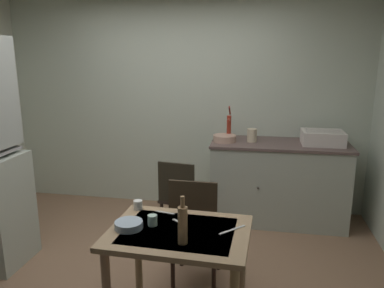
# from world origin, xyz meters

# --- Properties ---
(ground_plane) EXTENTS (5.39, 5.39, 0.00)m
(ground_plane) POSITION_xyz_m (0.00, 0.00, 0.00)
(ground_plane) COLOR #8B684F
(wall_back) EXTENTS (4.49, 0.10, 2.64)m
(wall_back) POSITION_xyz_m (0.00, 1.81, 1.32)
(wall_back) COLOR beige
(wall_back) RESTS_ON ground
(counter_cabinet) EXTENTS (1.52, 0.64, 0.93)m
(counter_cabinet) POSITION_xyz_m (1.18, 1.44, 0.47)
(counter_cabinet) COLOR #A8B0A3
(counter_cabinet) RESTS_ON ground
(sink_basin) EXTENTS (0.44, 0.34, 0.15)m
(sink_basin) POSITION_xyz_m (1.63, 1.44, 1.01)
(sink_basin) COLOR silver
(sink_basin) RESTS_ON counter_cabinet
(hand_pump) EXTENTS (0.05, 0.27, 0.39)m
(hand_pump) POSITION_xyz_m (0.60, 1.48, 1.10)
(hand_pump) COLOR maroon
(hand_pump) RESTS_ON counter_cabinet
(mixing_bowl_counter) EXTENTS (0.26, 0.26, 0.07)m
(mixing_bowl_counter) POSITION_xyz_m (0.56, 1.39, 0.97)
(mixing_bowl_counter) COLOR tan
(mixing_bowl_counter) RESTS_ON counter_cabinet
(stoneware_crock) EXTENTS (0.11, 0.11, 0.15)m
(stoneware_crock) POSITION_xyz_m (0.87, 1.43, 1.00)
(stoneware_crock) COLOR beige
(stoneware_crock) RESTS_ON counter_cabinet
(dining_table) EXTENTS (0.95, 0.71, 0.76)m
(dining_table) POSITION_xyz_m (0.44, -0.51, 0.64)
(dining_table) COLOR tan
(dining_table) RESTS_ON ground
(chair_far_side) EXTENTS (0.40, 0.40, 0.95)m
(chair_far_side) POSITION_xyz_m (0.46, 0.05, 0.49)
(chair_far_side) COLOR #32211A
(chair_far_side) RESTS_ON ground
(chair_by_counter) EXTENTS (0.45, 0.45, 0.84)m
(chair_by_counter) POSITION_xyz_m (0.16, 0.86, 0.45)
(chair_by_counter) COLOR #2B211C
(chair_by_counter) RESTS_ON ground
(serving_bowl_wide) EXTENTS (0.19, 0.19, 0.05)m
(serving_bowl_wide) POSITION_xyz_m (0.11, -0.54, 0.79)
(serving_bowl_wide) COLOR #9EB2C6
(serving_bowl_wide) RESTS_ON dining_table
(teacup_mint) EXTENTS (0.07, 0.07, 0.07)m
(teacup_mint) POSITION_xyz_m (0.07, -0.23, 0.80)
(teacup_mint) COLOR white
(teacup_mint) RESTS_ON dining_table
(mug_dark) EXTENTS (0.06, 0.06, 0.07)m
(mug_dark) POSITION_xyz_m (0.25, -0.47, 0.80)
(mug_dark) COLOR #ADD1C1
(mug_dark) RESTS_ON dining_table
(glass_bottle) EXTENTS (0.06, 0.06, 0.31)m
(glass_bottle) POSITION_xyz_m (0.50, -0.68, 0.89)
(glass_bottle) COLOR olive
(glass_bottle) RESTS_ON dining_table
(table_knife) EXTENTS (0.17, 0.17, 0.00)m
(table_knife) POSITION_xyz_m (0.79, -0.45, 0.76)
(table_knife) COLOR silver
(table_knife) RESTS_ON dining_table
(teaspoon_near_bowl) EXTENTS (0.12, 0.10, 0.00)m
(teaspoon_near_bowl) POSITION_xyz_m (0.43, -0.40, 0.76)
(teaspoon_near_bowl) COLOR beige
(teaspoon_near_bowl) RESTS_ON dining_table
(teaspoon_by_cup) EXTENTS (0.15, 0.05, 0.00)m
(teaspoon_by_cup) POSITION_xyz_m (0.29, -0.26, 0.76)
(teaspoon_by_cup) COLOR beige
(teaspoon_by_cup) RESTS_ON dining_table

